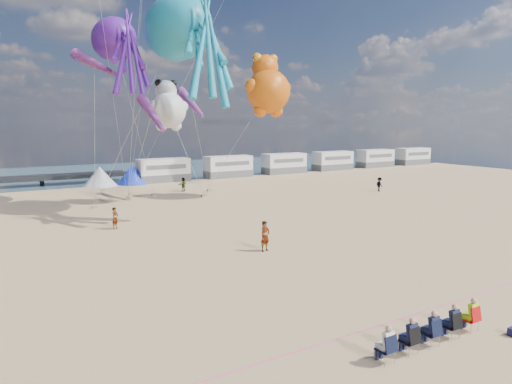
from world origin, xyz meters
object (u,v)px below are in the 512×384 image
sandbag_e (128,199)px  kite_panda (168,110)px  motorhome_4 (375,158)px  sandbag_d (209,190)px  standing_person (265,236)px  sandbag_a (95,207)px  motorhome_0 (163,170)px  kite_octopus_teal (178,28)px  beachgoer_5 (115,218)px  sandbag_c (204,196)px  beachgoer_2 (379,184)px  sandbag_b (154,195)px  windsock_left (95,64)px  motorhome_1 (228,167)px  windsock_mid (191,103)px  motorhome_5 (413,156)px  tent_white (100,176)px  kite_teddy_orange (268,91)px  spectator_row (431,328)px  kite_octopus_purple (114,39)px  beachgoer_4 (183,184)px  tent_blue (133,174)px  motorhome_3 (333,161)px  windsock_right (152,114)px  motorhome_2 (284,163)px

sandbag_e → kite_panda: bearing=-48.9°
motorhome_4 → sandbag_d: motorhome_4 is taller
standing_person → sandbag_a: bearing=94.4°
motorhome_0 → kite_octopus_teal: bearing=-104.9°
beachgoer_5 → sandbag_c: (11.52, 9.92, -0.69)m
beachgoer_2 → sandbag_b: size_ratio=3.13×
motorhome_4 → kite_octopus_teal: 49.01m
sandbag_a → windsock_left: windsock_left is taller
standing_person → motorhome_1: bearing=53.6°
windsock_left → kite_panda: bearing=-33.7°
beachgoer_5 → windsock_mid: 17.01m
standing_person → kite_panda: kite_panda is taller
motorhome_0 → sandbag_d: (1.57, -10.58, -1.39)m
motorhome_5 → tent_white: 55.50m
kite_panda → kite_teddy_orange: kite_teddy_orange is taller
spectator_row → beachgoer_2: size_ratio=3.90×
sandbag_a → windsock_mid: windsock_mid is taller
motorhome_1 → sandbag_e: 20.97m
kite_octopus_purple → tent_white: bearing=89.5°
sandbag_c → kite_panda: size_ratio=0.09×
spectator_row → sandbag_c: size_ratio=12.20×
motorhome_5 → beachgoer_4: size_ratio=4.26×
tent_blue → sandbag_b: tent_blue is taller
windsock_left → windsock_mid: (9.25, 0.39, -3.18)m
motorhome_3 → windsock_right: windsock_right is taller
motorhome_4 → windsock_left: windsock_left is taller
kite_teddy_orange → windsock_left: size_ratio=1.20×
motorhome_5 → sandbag_a: 60.92m
motorhome_4 → sandbag_a: 51.75m
spectator_row → kite_octopus_teal: 31.88m
spectator_row → sandbag_a: 32.75m
motorhome_1 → motorhome_3: same height
kite_octopus_purple → kite_panda: size_ratio=1.81×
kite_octopus_teal → windsock_right: kite_octopus_teal is taller
kite_octopus_purple → windsock_right: (0.23, -9.61, -6.97)m
beachgoer_2 → beachgoer_4: size_ratio=1.01×
beachgoer_4 → windsock_left: 16.27m
motorhome_4 → sandbag_b: (-42.87, -10.76, -1.39)m
sandbag_e → beachgoer_5: bearing=-109.2°
windsock_left → kite_teddy_orange: bearing=-33.6°
motorhome_2 → motorhome_5: size_ratio=1.00×
standing_person → sandbag_e: size_ratio=3.68×
motorhome_3 → beachgoer_5: (-40.58, -23.66, -0.70)m
motorhome_1 → beachgoer_5: 32.03m
beachgoer_5 → sandbag_e: size_ratio=3.19×
sandbag_a → windsock_mid: (10.02, 1.05, 9.45)m
spectator_row → motorhome_4: bearing=46.2°
tent_white → kite_teddy_orange: (12.99, -17.45, 9.50)m
motorhome_5 → motorhome_2: bearing=180.0°
motorhome_4 → beachgoer_4: bearing=-166.8°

